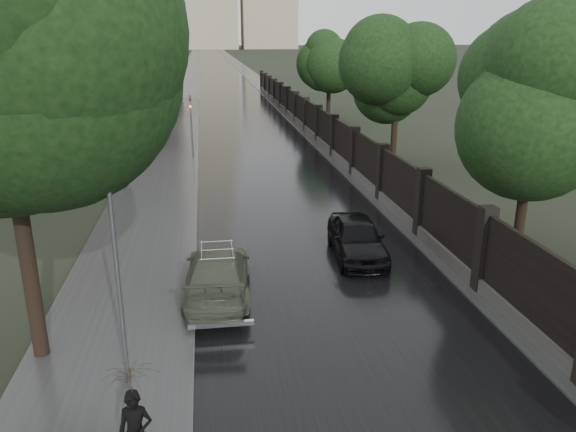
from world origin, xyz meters
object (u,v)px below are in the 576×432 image
at_px(tree_right_a, 535,113).
at_px(tree_right_b, 397,81).
at_px(volga_sedan, 218,273).
at_px(traffic_light, 191,122).
at_px(pedestrian_umbrella, 131,389).
at_px(tree_right_c, 329,64).
at_px(car_right_near, 357,238).
at_px(tree_left_far, 134,69).
at_px(lamp_post, 118,278).
at_px(tree_left_near, 1,88).

bearing_deg(tree_right_a, tree_right_b, 90.00).
bearing_deg(volga_sedan, traffic_light, -82.60).
xyz_separation_m(tree_right_a, pedestrian_umbrella, (-12.38, -9.28, -3.10)).
bearing_deg(traffic_light, pedestrian_umbrella, -91.26).
xyz_separation_m(tree_right_b, tree_right_c, (0.00, 18.00, 0.00)).
relative_size(tree_right_c, car_right_near, 1.67).
bearing_deg(car_right_near, tree_right_a, 1.15).
relative_size(tree_left_far, lamp_post, 1.45).
height_order(tree_right_b, car_right_near, tree_right_b).
bearing_deg(traffic_light, lamp_post, -92.68).
distance_m(traffic_light, car_right_near, 17.81).
bearing_deg(tree_left_near, car_right_near, 29.85).
bearing_deg(tree_right_a, tree_right_c, 90.00).
relative_size(volga_sedan, car_right_near, 1.12).
distance_m(tree_right_b, volga_sedan, 19.75).
distance_m(tree_right_c, traffic_light, 19.26).
xyz_separation_m(tree_right_a, tree_right_c, (0.00, 32.00, 0.00)).
height_order(tree_left_near, volga_sedan, tree_left_near).
relative_size(tree_right_b, car_right_near, 1.67).
bearing_deg(tree_left_near, lamp_post, -34.29).
height_order(tree_right_c, volga_sedan, tree_right_c).
xyz_separation_m(tree_left_near, car_right_near, (9.20, 5.28, -5.70)).
height_order(tree_left_near, pedestrian_umbrella, tree_left_near).
distance_m(tree_right_a, pedestrian_umbrella, 15.78).
relative_size(tree_left_near, lamp_post, 1.79).
distance_m(tree_right_a, tree_right_b, 14.00).
bearing_deg(volga_sedan, tree_right_a, -165.23).
distance_m(tree_right_b, tree_right_c, 18.00).
distance_m(tree_left_near, tree_right_c, 39.99).
bearing_deg(car_right_near, tree_left_far, 117.70).
xyz_separation_m(tree_left_near, traffic_light, (3.30, 21.99, -4.02)).
bearing_deg(tree_right_c, traffic_light, -128.18).
relative_size(tree_right_a, pedestrian_umbrella, 2.76).
bearing_deg(car_right_near, tree_left_near, -146.30).
height_order(tree_left_far, traffic_light, tree_left_far).
relative_size(traffic_light, pedestrian_umbrella, 1.57).
xyz_separation_m(tree_right_c, volga_sedan, (-10.79, -33.98, -4.27)).
bearing_deg(traffic_light, tree_left_near, -98.53).
bearing_deg(tree_left_far, tree_left_near, -89.15).
height_order(traffic_light, car_right_near, traffic_light).
bearing_deg(tree_left_far, tree_right_c, 32.83).
xyz_separation_m(traffic_light, volga_sedan, (1.01, -18.98, -1.71)).
distance_m(traffic_light, volga_sedan, 19.08).
bearing_deg(car_right_near, volga_sedan, -151.34).
bearing_deg(tree_right_c, pedestrian_umbrella, -106.69).
xyz_separation_m(tree_right_b, car_right_near, (-5.90, -13.72, -4.23)).
distance_m(tree_left_far, tree_right_b, 17.45).
height_order(traffic_light, volga_sedan, traffic_light).
bearing_deg(volga_sedan, pedestrian_umbrella, 82.10).
bearing_deg(tree_right_c, tree_right_a, -90.00).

